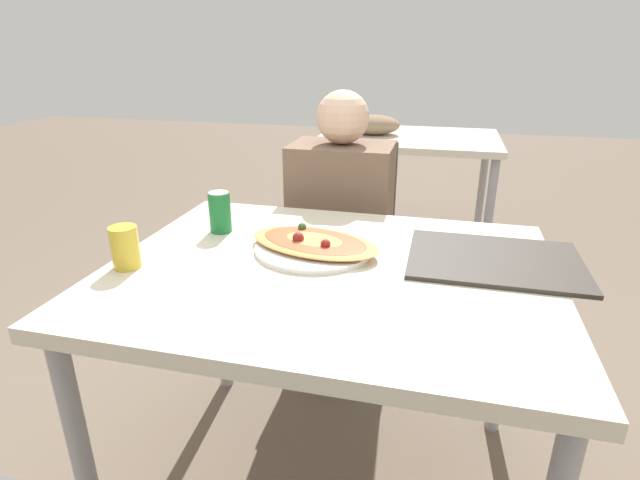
{
  "coord_description": "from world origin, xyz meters",
  "views": [
    {
      "loc": [
        0.26,
        -1.15,
        1.31
      ],
      "look_at": [
        -0.03,
        0.03,
        0.82
      ],
      "focal_mm": 28.0,
      "sensor_mm": 36.0,
      "label": 1
    }
  ],
  "objects_px": {
    "dining_table": "(330,293)",
    "pizza_main": "(314,244)",
    "chair_far_seated": "(346,242)",
    "drink_glass": "(125,247)",
    "soda_can": "(220,212)",
    "person_seated": "(340,214)"
  },
  "relations": [
    {
      "from": "dining_table",
      "to": "pizza_main",
      "type": "distance_m",
      "value": 0.15
    },
    {
      "from": "dining_table",
      "to": "soda_can",
      "type": "height_order",
      "value": "soda_can"
    },
    {
      "from": "dining_table",
      "to": "pizza_main",
      "type": "height_order",
      "value": "pizza_main"
    },
    {
      "from": "soda_can",
      "to": "drink_glass",
      "type": "height_order",
      "value": "soda_can"
    },
    {
      "from": "dining_table",
      "to": "chair_far_seated",
      "type": "xyz_separation_m",
      "value": [
        -0.11,
        0.79,
        -0.17
      ]
    },
    {
      "from": "person_seated",
      "to": "soda_can",
      "type": "distance_m",
      "value": 0.58
    },
    {
      "from": "dining_table",
      "to": "soda_can",
      "type": "relative_size",
      "value": 9.19
    },
    {
      "from": "soda_can",
      "to": "dining_table",
      "type": "bearing_deg",
      "value": -24.39
    },
    {
      "from": "dining_table",
      "to": "chair_far_seated",
      "type": "distance_m",
      "value": 0.81
    },
    {
      "from": "person_seated",
      "to": "drink_glass",
      "type": "xyz_separation_m",
      "value": [
        -0.4,
        -0.8,
        0.14
      ]
    },
    {
      "from": "pizza_main",
      "to": "chair_far_seated",
      "type": "bearing_deg",
      "value": 93.49
    },
    {
      "from": "dining_table",
      "to": "person_seated",
      "type": "bearing_deg",
      "value": 99.33
    },
    {
      "from": "person_seated",
      "to": "pizza_main",
      "type": "bearing_deg",
      "value": 94.22
    },
    {
      "from": "chair_far_seated",
      "to": "person_seated",
      "type": "bearing_deg",
      "value": 90.0
    },
    {
      "from": "drink_glass",
      "to": "pizza_main",
      "type": "bearing_deg",
      "value": 27.17
    },
    {
      "from": "chair_far_seated",
      "to": "person_seated",
      "type": "distance_m",
      "value": 0.2
    },
    {
      "from": "pizza_main",
      "to": "soda_can",
      "type": "relative_size",
      "value": 3.38
    },
    {
      "from": "dining_table",
      "to": "soda_can",
      "type": "distance_m",
      "value": 0.44
    },
    {
      "from": "pizza_main",
      "to": "soda_can",
      "type": "height_order",
      "value": "soda_can"
    },
    {
      "from": "person_seated",
      "to": "pizza_main",
      "type": "height_order",
      "value": "person_seated"
    },
    {
      "from": "person_seated",
      "to": "pizza_main",
      "type": "distance_m",
      "value": 0.58
    },
    {
      "from": "dining_table",
      "to": "drink_glass",
      "type": "relative_size",
      "value": 10.36
    }
  ]
}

